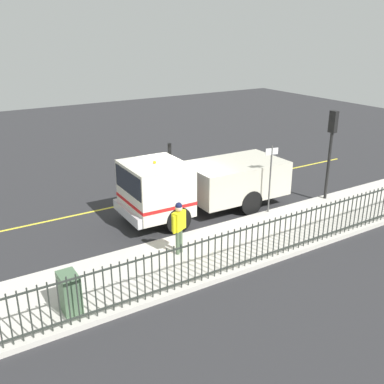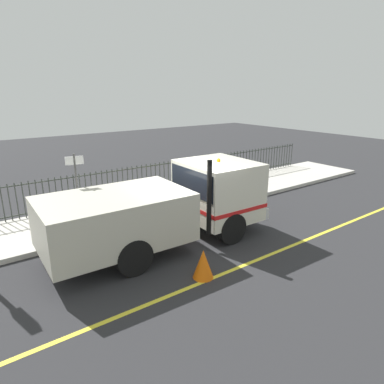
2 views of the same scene
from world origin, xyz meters
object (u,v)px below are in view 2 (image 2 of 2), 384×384
Objects in this scene: traffic_cone at (203,264)px; worker_standing at (185,176)px; utility_cabinet at (236,170)px; work_truck at (173,202)px; street_sign at (77,187)px.

worker_standing is at bearing -30.43° from traffic_cone.
utility_cabinet is at bearing -48.09° from traffic_cone.
traffic_cone is at bearing -12.59° from work_truck.
traffic_cone is at bearing 32.98° from worker_standing.
worker_standing is 4.02m from utility_cabinet.
work_truck is at bearing -14.10° from traffic_cone.
street_sign is (-1.05, 4.57, 0.56)m from worker_standing.
work_truck is 3.95× the size of worker_standing.
worker_standing is 2.31× the size of traffic_cone.
work_truck is 3.50m from worker_standing.
worker_standing is 5.63m from traffic_cone.
work_truck is at bearing -124.86° from street_sign.
work_truck is 2.40m from traffic_cone.
worker_standing is 4.73m from street_sign.
utility_cabinet reaches higher than traffic_cone.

